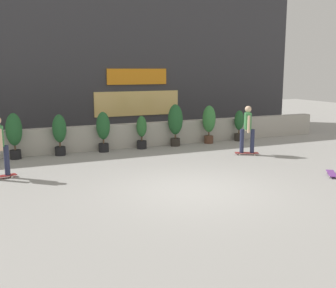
{
  "coord_description": "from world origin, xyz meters",
  "views": [
    {
      "loc": [
        -4.51,
        -8.68,
        2.92
      ],
      "look_at": [
        0.0,
        1.5,
        0.9
      ],
      "focal_mm": 44.14,
      "sensor_mm": 36.0,
      "label": 1
    }
  ],
  "objects_px": {
    "potted_plant_2": "(59,132)",
    "potted_plant_7": "(239,124)",
    "potted_plant_3": "(103,129)",
    "skateboard_near_camera": "(332,173)",
    "potted_plant_4": "(142,131)",
    "potted_plant_1": "(14,132)",
    "potted_plant_6": "(209,121)",
    "potted_plant_5": "(175,122)",
    "skater_by_wall_right": "(248,128)"
  },
  "relations": [
    {
      "from": "potted_plant_2",
      "to": "potted_plant_4",
      "type": "relative_size",
      "value": 1.15
    },
    {
      "from": "potted_plant_1",
      "to": "potted_plant_3",
      "type": "distance_m",
      "value": 2.99
    },
    {
      "from": "potted_plant_4",
      "to": "potted_plant_7",
      "type": "height_order",
      "value": "potted_plant_7"
    },
    {
      "from": "potted_plant_3",
      "to": "potted_plant_2",
      "type": "bearing_deg",
      "value": 180.0
    },
    {
      "from": "potted_plant_4",
      "to": "potted_plant_7",
      "type": "bearing_deg",
      "value": 0.0
    },
    {
      "from": "potted_plant_1",
      "to": "skateboard_near_camera",
      "type": "distance_m",
      "value": 9.88
    },
    {
      "from": "potted_plant_6",
      "to": "skateboard_near_camera",
      "type": "xyz_separation_m",
      "value": [
        0.6,
        -5.88,
        -0.82
      ]
    },
    {
      "from": "potted_plant_3",
      "to": "potted_plant_7",
      "type": "distance_m",
      "value": 5.74
    },
    {
      "from": "potted_plant_4",
      "to": "skater_by_wall_right",
      "type": "relative_size",
      "value": 0.72
    },
    {
      "from": "potted_plant_1",
      "to": "potted_plant_2",
      "type": "height_order",
      "value": "potted_plant_1"
    },
    {
      "from": "potted_plant_4",
      "to": "potted_plant_6",
      "type": "xyz_separation_m",
      "value": [
        2.86,
        -0.0,
        0.22
      ]
    },
    {
      "from": "potted_plant_6",
      "to": "potted_plant_2",
      "type": "bearing_deg",
      "value": 180.0
    },
    {
      "from": "potted_plant_7",
      "to": "skateboard_near_camera",
      "type": "distance_m",
      "value": 5.97
    },
    {
      "from": "potted_plant_2",
      "to": "potted_plant_6",
      "type": "bearing_deg",
      "value": -0.0
    },
    {
      "from": "potted_plant_1",
      "to": "skater_by_wall_right",
      "type": "bearing_deg",
      "value": -18.91
    },
    {
      "from": "potted_plant_5",
      "to": "potted_plant_7",
      "type": "distance_m",
      "value": 2.91
    },
    {
      "from": "potted_plant_1",
      "to": "potted_plant_3",
      "type": "bearing_deg",
      "value": 0.0
    },
    {
      "from": "potted_plant_3",
      "to": "skateboard_near_camera",
      "type": "relative_size",
      "value": 1.9
    },
    {
      "from": "potted_plant_2",
      "to": "potted_plant_5",
      "type": "bearing_deg",
      "value": -0.0
    },
    {
      "from": "potted_plant_5",
      "to": "potted_plant_7",
      "type": "xyz_separation_m",
      "value": [
        2.9,
        0.0,
        -0.26
      ]
    },
    {
      "from": "potted_plant_4",
      "to": "skater_by_wall_right",
      "type": "bearing_deg",
      "value": -40.72
    },
    {
      "from": "potted_plant_1",
      "to": "potted_plant_5",
      "type": "height_order",
      "value": "potted_plant_5"
    },
    {
      "from": "potted_plant_5",
      "to": "skateboard_near_camera",
      "type": "bearing_deg",
      "value": -70.59
    },
    {
      "from": "potted_plant_6",
      "to": "potted_plant_7",
      "type": "distance_m",
      "value": 1.44
    },
    {
      "from": "potted_plant_7",
      "to": "potted_plant_2",
      "type": "bearing_deg",
      "value": -180.0
    },
    {
      "from": "potted_plant_1",
      "to": "potted_plant_3",
      "type": "height_order",
      "value": "potted_plant_1"
    },
    {
      "from": "potted_plant_3",
      "to": "potted_plant_5",
      "type": "height_order",
      "value": "potted_plant_5"
    },
    {
      "from": "potted_plant_5",
      "to": "skater_by_wall_right",
      "type": "distance_m",
      "value": 2.97
    },
    {
      "from": "potted_plant_1",
      "to": "skateboard_near_camera",
      "type": "height_order",
      "value": "potted_plant_1"
    },
    {
      "from": "potted_plant_2",
      "to": "potted_plant_3",
      "type": "distance_m",
      "value": 1.53
    },
    {
      "from": "potted_plant_5",
      "to": "potted_plant_3",
      "type": "bearing_deg",
      "value": 180.0
    },
    {
      "from": "potted_plant_1",
      "to": "potted_plant_7",
      "type": "bearing_deg",
      "value": 0.0
    },
    {
      "from": "potted_plant_1",
      "to": "skater_by_wall_right",
      "type": "distance_m",
      "value": 7.8
    },
    {
      "from": "skateboard_near_camera",
      "to": "potted_plant_2",
      "type": "bearing_deg",
      "value": 137.58
    },
    {
      "from": "potted_plant_3",
      "to": "skateboard_near_camera",
      "type": "xyz_separation_m",
      "value": [
        4.91,
        -5.88,
        -0.77
      ]
    },
    {
      "from": "potted_plant_3",
      "to": "potted_plant_4",
      "type": "distance_m",
      "value": 1.47
    },
    {
      "from": "potted_plant_2",
      "to": "skateboard_near_camera",
      "type": "height_order",
      "value": "potted_plant_2"
    },
    {
      "from": "potted_plant_6",
      "to": "potted_plant_7",
      "type": "xyz_separation_m",
      "value": [
        1.43,
        0.0,
        -0.19
      ]
    },
    {
      "from": "potted_plant_2",
      "to": "potted_plant_7",
      "type": "distance_m",
      "value": 7.27
    },
    {
      "from": "potted_plant_1",
      "to": "potted_plant_2",
      "type": "distance_m",
      "value": 1.46
    },
    {
      "from": "potted_plant_2",
      "to": "skater_by_wall_right",
      "type": "height_order",
      "value": "skater_by_wall_right"
    },
    {
      "from": "potted_plant_3",
      "to": "potted_plant_5",
      "type": "bearing_deg",
      "value": -0.0
    },
    {
      "from": "skateboard_near_camera",
      "to": "potted_plant_5",
      "type": "bearing_deg",
      "value": 109.41
    },
    {
      "from": "potted_plant_1",
      "to": "potted_plant_5",
      "type": "relative_size",
      "value": 0.95
    },
    {
      "from": "potted_plant_3",
      "to": "potted_plant_4",
      "type": "relative_size",
      "value": 1.17
    },
    {
      "from": "skateboard_near_camera",
      "to": "potted_plant_7",
      "type": "bearing_deg",
      "value": 81.97
    },
    {
      "from": "potted_plant_7",
      "to": "skateboard_near_camera",
      "type": "xyz_separation_m",
      "value": [
        -0.83,
        -5.88,
        -0.63
      ]
    },
    {
      "from": "skater_by_wall_right",
      "to": "potted_plant_2",
      "type": "bearing_deg",
      "value": 156.89
    },
    {
      "from": "potted_plant_2",
      "to": "potted_plant_7",
      "type": "xyz_separation_m",
      "value": [
        7.27,
        0.0,
        -0.12
      ]
    },
    {
      "from": "potted_plant_5",
      "to": "potted_plant_7",
      "type": "relative_size",
      "value": 1.28
    }
  ]
}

